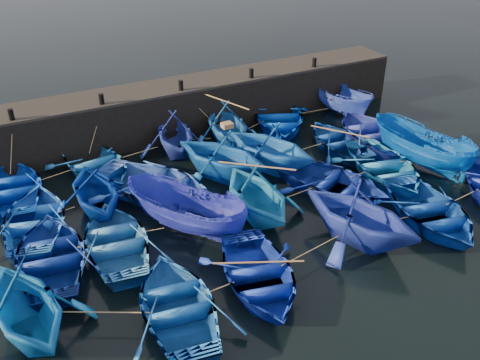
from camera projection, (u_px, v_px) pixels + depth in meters
name	position (u px, v px, depth m)	size (l,w,h in m)	color
ground	(278.00, 232.00, 20.67)	(120.00, 120.00, 0.00)	black
quay_wall	(176.00, 109.00, 28.11)	(26.00, 2.50, 2.50)	black
quay_top	(175.00, 86.00, 27.45)	(26.00, 2.50, 0.12)	black
bollard_0	(11.00, 114.00, 23.41)	(0.24, 0.24, 0.50)	black
bollard_1	(101.00, 99.00, 25.01)	(0.24, 0.24, 0.50)	black
bollard_2	(181.00, 85.00, 26.60)	(0.24, 0.24, 0.50)	black
bollard_3	(251.00, 73.00, 28.20)	(0.24, 0.24, 0.50)	black
bollard_4	(314.00, 62.00, 29.80)	(0.24, 0.24, 0.50)	black
boat_0	(14.00, 187.00, 22.61)	(3.57, 5.00, 1.04)	#012EA5
boat_1	(96.00, 164.00, 24.35)	(3.63, 5.08, 1.05)	blue
boat_2	(174.00, 133.00, 25.94)	(3.59, 4.17, 2.19)	navy
boat_3	(227.00, 124.00, 26.74)	(3.77, 4.38, 2.30)	#1554A3
boat_4	(278.00, 118.00, 28.86)	(3.95, 5.52, 1.15)	#00319C
boat_5	(341.00, 100.00, 30.21)	(1.77, 4.70, 1.82)	#2842B4
boat_6	(36.00, 219.00, 20.56)	(3.55, 4.96, 1.03)	blue
boat_7	(95.00, 189.00, 21.31)	(3.64, 4.22, 2.22)	navy
boat_8	(155.00, 185.00, 22.64)	(4.13, 5.78, 1.20)	blue
boat_9	(221.00, 154.00, 23.74)	(4.01, 4.65, 2.45)	#0C4DA8
boat_10	(270.00, 145.00, 24.47)	(4.03, 4.68, 2.46)	blue
boat_11	(339.00, 141.00, 26.64)	(3.25, 4.54, 0.94)	navy
boat_12	(373.00, 133.00, 27.18)	(3.99, 5.58, 1.16)	#233297
boat_13	(52.00, 255.00, 18.60)	(3.62, 5.06, 1.05)	navy
boat_14	(117.00, 240.00, 19.39)	(3.49, 4.88, 1.01)	blue
boat_15	(186.00, 212.00, 20.11)	(1.91, 5.08, 1.96)	navy
boat_16	(256.00, 193.00, 20.90)	(3.89, 4.52, 2.38)	blue
boat_17	(334.00, 182.00, 22.98)	(3.56, 4.98, 1.03)	navy
boat_18	(385.00, 167.00, 24.14)	(3.74, 5.23, 1.09)	blue
boat_19	(421.00, 148.00, 24.70)	(1.96, 5.21, 2.02)	#004194
boat_20	(24.00, 306.00, 15.49)	(3.88, 4.50, 2.37)	#0C5FB4
boat_21	(178.00, 304.00, 16.52)	(3.48, 4.86, 1.01)	#114C98
boat_22	(258.00, 275.00, 17.72)	(3.47, 4.85, 1.01)	#0C2495
boat_23	(360.00, 213.00, 19.55)	(4.13, 4.79, 2.52)	navy
boat_24	(430.00, 211.00, 21.02)	(3.71, 5.19, 1.08)	#0B3A96
wooden_crate	(227.00, 125.00, 23.19)	(0.47, 0.42, 0.21)	olive
mooring_ropes	(226.00, 159.00, 24.03)	(17.77, 12.08, 2.10)	tan
loose_oars	(273.00, 156.00, 22.57)	(10.84, 12.25, 1.50)	#99724C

